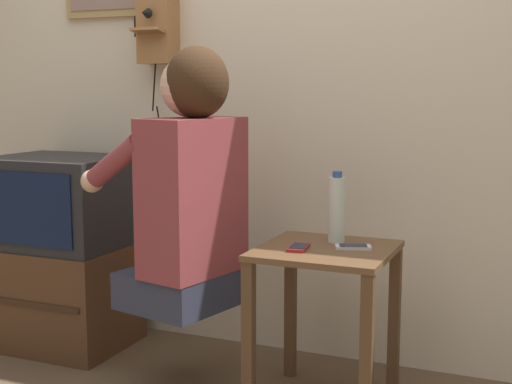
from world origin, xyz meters
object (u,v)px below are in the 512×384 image
Objects in this scene: cell_phone_held at (298,247)px; water_bottle at (337,209)px; television at (61,201)px; wall_phone_antique at (157,19)px; cell_phone_spare at (353,247)px; person at (188,185)px.

cell_phone_held is 0.50× the size of water_bottle.
wall_phone_antique is (0.36, 0.25, 0.79)m from television.
person is at bearing -102.26° from cell_phone_spare.
television is 1.38m from cell_phone_spare.
television reaches higher than cell_phone_spare.
person is 0.65m from cell_phone_spare.
wall_phone_antique reaches higher than person.
wall_phone_antique reaches higher than cell_phone_spare.
person is 1.67× the size of television.
wall_phone_antique is 1.22m from water_bottle.
cell_phone_spare is (0.61, 0.08, -0.20)m from person.
wall_phone_antique is at bearing 161.46° from water_bottle.
television is at bearing -145.22° from wall_phone_antique.
cell_phone_spare is (1.37, -0.14, -0.06)m from television.
water_bottle reaches higher than cell_phone_held.
wall_phone_antique is at bearing 143.55° from cell_phone_held.
person reaches higher than water_bottle.
cell_phone_held is at bearing -29.54° from wall_phone_antique.
cell_phone_spare is at bearing 18.22° from cell_phone_held.
person is at bearing -162.36° from water_bottle.
cell_phone_held and cell_phone_spare have the same top height.
cell_phone_held is 0.95× the size of cell_phone_spare.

